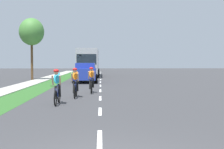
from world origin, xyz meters
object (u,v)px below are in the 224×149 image
object	(u,v)px
cyclist_lead	(57,86)
cyclist_distant	(91,80)
bus_silver	(89,61)
street_tree_near	(32,32)
pickup_dark_green	(92,67)
suv_blue	(86,72)
cyclist_trailing	(75,82)

from	to	relation	value
cyclist_lead	cyclist_distant	distance (m)	4.87
bus_silver	street_tree_near	distance (m)	10.24
bus_silver	pickup_dark_green	world-z (taller)	bus_silver
cyclist_distant	street_tree_near	bearing A→B (deg)	117.03
suv_blue	street_tree_near	xyz separation A→B (m)	(-5.75, 3.57, 4.02)
street_tree_near	bus_silver	bearing A→B (deg)	55.51
pickup_dark_green	bus_silver	bearing A→B (deg)	-89.66
suv_blue	street_tree_near	distance (m)	7.87
cyclist_trailing	bus_silver	distance (m)	23.21
cyclist_distant	street_tree_near	world-z (taller)	street_tree_near
cyclist_trailing	bus_silver	bearing A→B (deg)	90.65
bus_silver	street_tree_near	bearing A→B (deg)	-124.49
pickup_dark_green	street_tree_near	world-z (taller)	street_tree_near
cyclist_trailing	street_tree_near	distance (m)	16.71
cyclist_lead	street_tree_near	world-z (taller)	street_tree_near
cyclist_distant	street_tree_near	xyz separation A→B (m)	(-6.59, 12.91, 4.16)
cyclist_trailing	cyclist_distant	bearing A→B (deg)	70.45
cyclist_lead	suv_blue	bearing A→B (deg)	87.81
pickup_dark_green	street_tree_near	size ratio (longest dim) A/B	0.80
bus_silver	pickup_dark_green	size ratio (longest dim) A/B	2.27
bus_silver	pickup_dark_green	xyz separation A→B (m)	(-0.10, 16.84, -1.15)
suv_blue	cyclist_lead	bearing A→B (deg)	-92.19
cyclist_trailing	bus_silver	xyz separation A→B (m)	(-0.26, 23.18, 1.17)
cyclist_trailing	bus_silver	world-z (taller)	bus_silver
cyclist_trailing	street_tree_near	size ratio (longest dim) A/B	0.27
cyclist_distant	suv_blue	bearing A→B (deg)	95.12
cyclist_trailing	cyclist_lead	bearing A→B (deg)	-103.48
pickup_dark_green	street_tree_near	bearing A→B (deg)	-102.33
bus_silver	street_tree_near	world-z (taller)	street_tree_near
cyclist_distant	suv_blue	size ratio (longest dim) A/B	0.37
cyclist_trailing	suv_blue	xyz separation A→B (m)	(-0.06, 11.53, 0.14)
cyclist_lead	bus_silver	size ratio (longest dim) A/B	0.15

